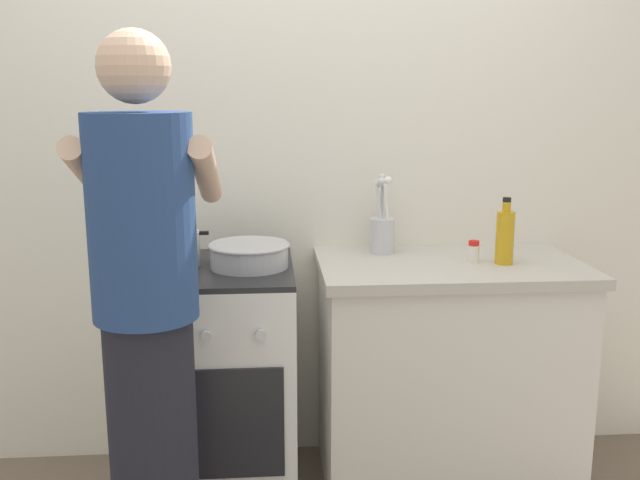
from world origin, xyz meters
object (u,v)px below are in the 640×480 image
Objects in this scene: utensil_crock at (382,230)px; stove_range at (215,381)px; mixing_bowl at (249,254)px; spice_bottle at (474,252)px; oil_bottle at (505,236)px; person at (148,329)px; pot at (173,249)px.

stove_range is at bearing -164.98° from utensil_crock.
mixing_bowl is 0.84m from spice_bottle.
person is (-1.23, -0.54, -0.15)m from oil_bottle.
oil_bottle is 1.35m from person.
oil_bottle reaches higher than stove_range.
pot reaches higher than spice_bottle.
stove_range is at bearing -9.21° from pot.
stove_range is 0.53× the size of person.
mixing_bowl is 0.56m from utensil_crock.
utensil_crock is at bearing 153.22° from oil_bottle.
person is (-1.13, -0.57, -0.08)m from spice_bottle.
utensil_crock is at bearing 43.03° from person.
utensil_crock reaches higher than mixing_bowl.
utensil_crock reaches higher than pot.
mixing_bowl is at bearing -7.72° from pot.
pot is at bearing -169.05° from utensil_crock.
mixing_bowl is (0.14, -0.02, 0.50)m from stove_range.
mixing_bowl is 0.95× the size of utensil_crock.
pot is 0.88× the size of mixing_bowl.
spice_bottle is (0.84, 0.01, -0.01)m from mixing_bowl.
pot is at bearing 172.28° from mixing_bowl.
person is (-0.28, -0.56, -0.09)m from mixing_bowl.
oil_bottle is (0.43, -0.22, 0.01)m from utensil_crock.
stove_range is 0.52m from mixing_bowl.
stove_range is 0.88m from utensil_crock.
pot is (-0.14, 0.02, 0.51)m from stove_range.
mixing_bowl is 0.18× the size of person.
oil_bottle is at bearing 23.58° from person.
utensil_crock reaches higher than oil_bottle.
mixing_bowl reaches higher than spice_bottle.
mixing_bowl is (0.28, -0.04, -0.02)m from pot.
utensil_crock is at bearing 10.95° from pot.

